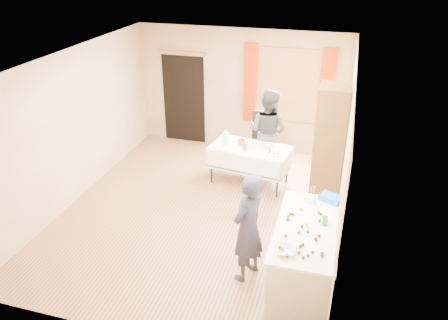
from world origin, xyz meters
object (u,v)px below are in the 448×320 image
(cabinet, at_px, (329,146))
(chair, at_px, (262,149))
(girl, at_px, (248,228))
(woman, at_px, (268,131))
(counter, at_px, (305,256))
(party_table, at_px, (250,162))

(cabinet, bearing_deg, chair, 140.56)
(chair, bearing_deg, girl, -92.35)
(cabinet, xyz_separation_m, woman, (-1.20, 0.85, -0.21))
(counter, relative_size, girl, 1.06)
(party_table, bearing_deg, counter, -53.63)
(cabinet, xyz_separation_m, party_table, (-1.41, 0.24, -0.60))
(chair, height_order, girl, girl)
(party_table, distance_m, woman, 0.76)
(chair, height_order, woman, woman)
(counter, relative_size, chair, 1.54)
(chair, relative_size, girl, 0.69)
(girl, bearing_deg, cabinet, -178.40)
(party_table, height_order, chair, chair)
(party_table, bearing_deg, woman, 78.84)
(counter, bearing_deg, party_table, 117.86)
(chair, xyz_separation_m, woman, (0.15, -0.26, 0.51))
(cabinet, height_order, counter, cabinet)
(counter, height_order, woman, woman)
(party_table, bearing_deg, chair, 93.92)
(chair, bearing_deg, counter, -80.10)
(cabinet, height_order, woman, cabinet)
(party_table, relative_size, girl, 0.99)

